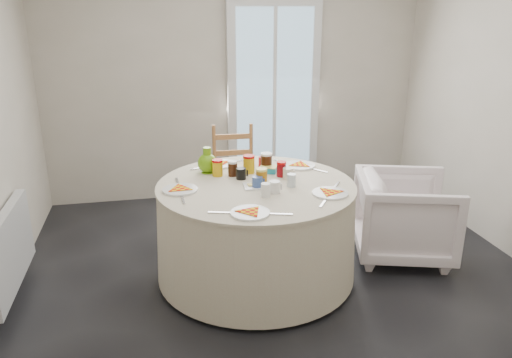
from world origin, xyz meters
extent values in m
plane|color=black|center=(0.00, 0.00, 0.00)|extent=(4.00, 4.00, 0.00)
cube|color=#BCB5A3|center=(0.00, 2.00, 1.30)|extent=(4.00, 0.02, 2.60)
cube|color=silver|center=(0.40, 1.95, 1.05)|extent=(1.00, 0.08, 2.10)
cube|color=silver|center=(-1.94, 0.20, 0.38)|extent=(0.07, 1.00, 0.55)
cylinder|color=beige|center=(-0.17, 0.14, 0.38)|extent=(1.52, 1.52, 0.77)
imported|color=white|center=(1.11, 0.21, 0.39)|extent=(0.90, 0.93, 0.78)
cube|color=teal|center=(-0.02, 0.39, 0.79)|extent=(0.16, 0.14, 0.05)
camera|label=1|loc=(-0.89, -3.26, 2.01)|focal=35.00mm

